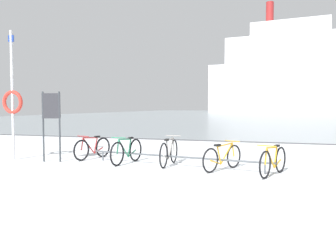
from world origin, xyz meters
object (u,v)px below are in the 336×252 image
object	(u,v)px
bicycle_0	(93,148)
bicycle_2	(169,152)
bicycle_4	(273,161)
rescue_post	(12,99)
ferry_ship	(293,75)
info_sign	(51,114)
bicycle_1	(127,151)
bicycle_3	(223,157)

from	to	relation	value
bicycle_0	bicycle_2	distance (m)	2.69
bicycle_0	bicycle_4	size ratio (longest dim) A/B	1.01
bicycle_4	rescue_post	distance (m)	7.90
bicycle_2	rescue_post	world-z (taller)	rescue_post
ferry_ship	info_sign	bearing A→B (deg)	-96.08
bicycle_1	rescue_post	size ratio (longest dim) A/B	0.42
bicycle_3	bicycle_4	xyz separation A→B (m)	(1.27, -0.34, 0.01)
bicycle_2	info_sign	distance (m)	3.73
bicycle_0	bicycle_2	size ratio (longest dim) A/B	0.92
bicycle_1	rescue_post	distance (m)	3.98
bicycle_1	bicycle_2	world-z (taller)	bicycle_2
bicycle_1	rescue_post	world-z (taller)	rescue_post
bicycle_4	ferry_ship	bearing A→B (deg)	88.36
bicycle_0	bicycle_1	distance (m)	1.48
info_sign	bicycle_0	bearing A→B (deg)	43.83
bicycle_2	ferry_ship	xyz separation A→B (m)	(5.17, 81.47, 8.61)
bicycle_2	ferry_ship	bearing A→B (deg)	86.37
info_sign	bicycle_4	bearing A→B (deg)	-2.03
bicycle_0	info_sign	xyz separation A→B (m)	(-0.89, -0.85, 1.09)
bicycle_2	bicycle_3	size ratio (longest dim) A/B	1.13
bicycle_2	bicycle_4	bearing A→B (deg)	-13.11
bicycle_4	rescue_post	size ratio (longest dim) A/B	0.39
bicycle_4	info_sign	world-z (taller)	info_sign
bicycle_0	bicycle_3	bearing A→B (deg)	-9.93
ferry_ship	bicycle_3	bearing A→B (deg)	-92.53
bicycle_1	ferry_ship	size ratio (longest dim) A/B	0.04
bicycle_1	bicycle_3	size ratio (longest dim) A/B	1.11
ferry_ship	rescue_post	bearing A→B (deg)	-97.02
bicycle_2	rescue_post	size ratio (longest dim) A/B	0.43
bicycle_0	ferry_ship	bearing A→B (deg)	84.48
bicycle_2	info_sign	bearing A→B (deg)	-173.05
bicycle_1	ferry_ship	distance (m)	82.25
bicycle_1	ferry_ship	world-z (taller)	ferry_ship
bicycle_2	info_sign	size ratio (longest dim) A/B	0.81
info_sign	ferry_ship	xyz separation A→B (m)	(8.72, 81.91, 7.54)
info_sign	bicycle_2	bearing A→B (deg)	6.95
bicycle_1	bicycle_4	world-z (taller)	bicycle_1
rescue_post	ferry_ship	xyz separation A→B (m)	(10.09, 81.94, 7.08)
bicycle_3	info_sign	world-z (taller)	info_sign
bicycle_4	ferry_ship	world-z (taller)	ferry_ship
bicycle_2	bicycle_0	bearing A→B (deg)	171.05
bicycle_4	ferry_ship	size ratio (longest dim) A/B	0.04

